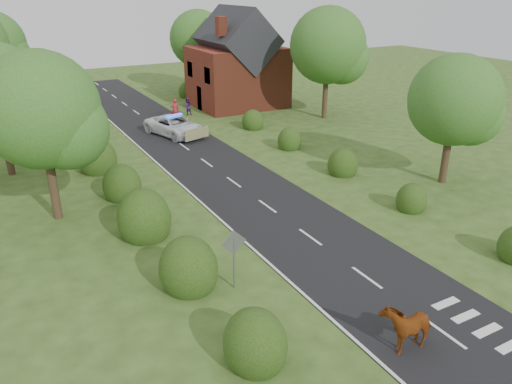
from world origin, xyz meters
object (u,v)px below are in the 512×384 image
pedestrian_red (175,109)px  pedestrian_purple (187,107)px  cow (406,327)px  police_van (175,126)px  road_sign (234,251)px

pedestrian_red → pedestrian_purple: 1.92m
cow → pedestrian_red: 31.63m
cow → pedestrian_purple: bearing=170.0°
cow → pedestrian_red: (3.83, 31.40, 0.23)m
police_van → pedestrian_red: bearing=52.1°
road_sign → police_van: (5.49, 21.19, -0.90)m
police_van → pedestrian_red: pedestrian_red is taller
cow → pedestrian_red: size_ratio=1.06×
road_sign → cow: (3.39, -5.72, -0.96)m
road_sign → pedestrian_purple: size_ratio=1.65×
police_van → pedestrian_purple: size_ratio=3.85×
cow → pedestrian_red: pedestrian_red is taller
pedestrian_purple → road_sign: bearing=69.9°
road_sign → pedestrian_purple: 28.18m
cow → police_van: 26.99m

